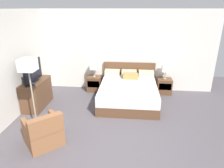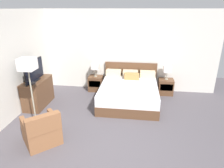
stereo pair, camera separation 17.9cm
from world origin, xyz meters
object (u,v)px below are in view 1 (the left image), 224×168
(book_red_cover, at_px, (30,84))
(table_lamp_right, at_px, (166,68))
(tv, at_px, (33,72))
(armchair_by_window, at_px, (44,133))
(nightstand_left, at_px, (94,84))
(table_lamp_left, at_px, (94,66))
(floor_lamp, at_px, (29,71))
(nightstand_right, at_px, (164,86))
(bed, at_px, (128,92))
(dresser, at_px, (37,93))

(book_red_cover, bearing_deg, table_lamp_right, 23.79)
(tv, bearing_deg, armchair_by_window, -60.74)
(nightstand_left, xyz_separation_m, armchair_by_window, (-0.52, -3.02, 0.03))
(nightstand_left, xyz_separation_m, table_lamp_left, (-0.00, 0.00, 0.62))
(tv, height_order, floor_lamp, floor_lamp)
(nightstand_right, bearing_deg, table_lamp_left, 179.96)
(table_lamp_left, xyz_separation_m, book_red_cover, (-1.43, -1.68, -0.06))
(nightstand_right, bearing_deg, table_lamp_right, 90.00)
(table_lamp_right, bearing_deg, tv, -159.99)
(nightstand_right, xyz_separation_m, tv, (-3.81, -1.39, 0.82))
(bed, height_order, table_lamp_left, same)
(bed, distance_m, nightstand_right, 1.40)
(table_lamp_right, height_order, dresser, table_lamp_right)
(floor_lamp, bearing_deg, armchair_by_window, -52.08)
(table_lamp_left, xyz_separation_m, armchair_by_window, (-0.52, -3.02, -0.59))
(table_lamp_left, distance_m, armchair_by_window, 3.12)
(nightstand_right, height_order, book_red_cover, book_red_cover)
(dresser, xyz_separation_m, floor_lamp, (0.49, -1.13, 1.04))
(tv, bearing_deg, bed, 13.90)
(nightstand_left, bearing_deg, table_lamp_left, 90.00)
(nightstand_left, bearing_deg, table_lamp_right, 0.04)
(nightstand_right, bearing_deg, tv, -160.01)
(nightstand_left, bearing_deg, dresser, -137.03)
(tv, bearing_deg, table_lamp_left, 44.03)
(book_red_cover, distance_m, floor_lamp, 1.12)
(nightstand_left, distance_m, table_lamp_right, 2.45)
(book_red_cover, bearing_deg, nightstand_right, 23.77)
(table_lamp_right, height_order, tv, tv)
(dresser, height_order, armchair_by_window, dresser)
(nightstand_left, bearing_deg, floor_lamp, -111.09)
(table_lamp_right, relative_size, dresser, 0.43)
(armchair_by_window, bearing_deg, tv, 119.26)
(nightstand_right, distance_m, table_lamp_left, 2.45)
(tv, bearing_deg, nightstand_right, 19.99)
(book_red_cover, height_order, floor_lamp, floor_lamp)
(nightstand_right, height_order, floor_lamp, floor_lamp)
(table_lamp_left, distance_m, dresser, 2.02)
(bed, relative_size, armchair_by_window, 2.11)
(bed, distance_m, table_lamp_left, 1.51)
(nightstand_left, height_order, tv, tv)
(table_lamp_right, bearing_deg, nightstand_right, -90.00)
(book_red_cover, relative_size, floor_lamp, 0.14)
(book_red_cover, bearing_deg, bed, 19.73)
(armchair_by_window, distance_m, floor_lamp, 1.36)
(bed, xyz_separation_m, tv, (-2.63, -0.65, 0.77))
(table_lamp_left, xyz_separation_m, floor_lamp, (-0.95, -2.47, 0.58))
(bed, xyz_separation_m, floor_lamp, (-2.14, -1.73, 1.14))
(dresser, xyz_separation_m, tv, (0.00, -0.05, 0.67))
(table_lamp_right, xyz_separation_m, book_red_cover, (-3.80, -1.68, -0.06))
(nightstand_left, relative_size, dresser, 0.46)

